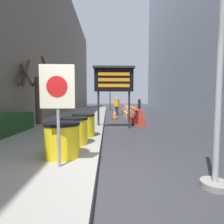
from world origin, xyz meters
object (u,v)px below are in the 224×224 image
at_px(jersey_barrier_orange_near, 132,114).
at_px(traffic_light_near_curb, 110,88).
at_px(traffic_cone_near, 129,110).
at_px(barrel_drum_middle, 74,131).
at_px(jersey_barrier_red_striped, 137,118).
at_px(barrel_drum_foreground, 62,140).
at_px(pedestrian_worker, 139,104).
at_px(warning_sign, 58,95).
at_px(pedestrian_passerby, 117,105).
at_px(barrel_drum_back, 84,125).
at_px(traffic_cone_mid, 115,114).
at_px(jersey_barrier_orange_far, 125,110).
at_px(jersey_barrier_cream, 128,112).
at_px(message_board, 114,80).

height_order(jersey_barrier_orange_near, traffic_light_near_curb, traffic_light_near_curb).
bearing_deg(traffic_cone_near, jersey_barrier_orange_near, -95.72).
distance_m(barrel_drum_middle, jersey_barrier_orange_near, 7.74).
xyz_separation_m(jersey_barrier_red_striped, traffic_cone_near, (0.66, 8.67, -0.08)).
height_order(barrel_drum_foreground, pedestrian_worker, pedestrian_worker).
relative_size(traffic_cone_near, pedestrian_worker, 0.36).
height_order(warning_sign, pedestrian_passerby, warning_sign).
bearing_deg(barrel_drum_back, pedestrian_worker, 70.55).
distance_m(barrel_drum_back, warning_sign, 2.97).
bearing_deg(traffic_cone_near, traffic_cone_mid, -107.01).
bearing_deg(warning_sign, barrel_drum_foreground, 98.42).
bearing_deg(barrel_drum_middle, jersey_barrier_orange_far, 77.00).
bearing_deg(jersey_barrier_orange_far, pedestrian_worker, 32.75).
bearing_deg(jersey_barrier_red_striped, warning_sign, -110.98).
bearing_deg(jersey_barrier_cream, traffic_cone_mid, -129.71).
xyz_separation_m(jersey_barrier_orange_far, traffic_light_near_curb, (-1.36, 6.36, 2.53)).
height_order(jersey_barrier_orange_near, pedestrian_passerby, pedestrian_passerby).
distance_m(warning_sign, pedestrian_worker, 14.93).
height_order(jersey_barrier_red_striped, jersey_barrier_orange_far, jersey_barrier_orange_far).
xyz_separation_m(traffic_cone_near, traffic_cone_mid, (-1.85, -6.04, 0.08)).
distance_m(message_board, jersey_barrier_cream, 6.12).
distance_m(warning_sign, traffic_cone_near, 15.99).
bearing_deg(barrel_drum_back, barrel_drum_middle, -96.42).
bearing_deg(traffic_cone_mid, pedestrian_passerby, 84.27).
bearing_deg(pedestrian_passerby, jersey_barrier_orange_far, -110.34).
bearing_deg(jersey_barrier_orange_far, barrel_drum_middle, -103.00).
distance_m(jersey_barrier_orange_near, jersey_barrier_orange_far, 4.40).
bearing_deg(jersey_barrier_cream, jersey_barrier_orange_near, -90.00).
distance_m(traffic_cone_mid, traffic_light_near_curb, 10.50).
bearing_deg(warning_sign, traffic_cone_near, 77.98).
relative_size(traffic_cone_near, traffic_light_near_curb, 0.15).
distance_m(jersey_barrier_red_striped, traffic_light_near_curb, 13.13).
distance_m(warning_sign, jersey_barrier_orange_near, 9.41).
height_order(barrel_drum_middle, message_board, message_board).
relative_size(barrel_drum_middle, pedestrian_worker, 0.48).
xyz_separation_m(traffic_cone_mid, pedestrian_passerby, (0.32, 3.18, 0.61)).
bearing_deg(traffic_cone_near, jersey_barrier_orange_far, -106.60).
height_order(barrel_drum_middle, traffic_light_near_curb, traffic_light_near_curb).
relative_size(barrel_drum_back, jersey_barrier_orange_near, 0.47).
bearing_deg(traffic_cone_near, pedestrian_passerby, -118.12).
distance_m(barrel_drum_middle, jersey_barrier_cream, 9.66).
distance_m(message_board, traffic_cone_near, 10.64).
relative_size(warning_sign, jersey_barrier_cream, 0.94).
relative_size(jersey_barrier_orange_far, pedestrian_passerby, 1.24).
relative_size(barrel_drum_back, message_board, 0.26).
bearing_deg(barrel_drum_middle, traffic_light_near_curb, 85.76).
distance_m(jersey_barrier_cream, traffic_cone_mid, 1.85).
bearing_deg(warning_sign, jersey_barrier_cream, 76.40).
bearing_deg(message_board, barrel_drum_foreground, -105.58).
height_order(barrel_drum_middle, jersey_barrier_red_striped, barrel_drum_middle).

